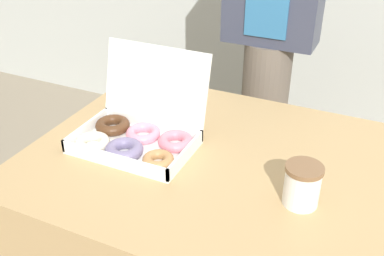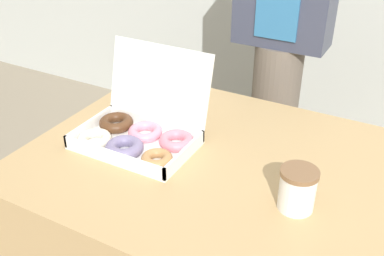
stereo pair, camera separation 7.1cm
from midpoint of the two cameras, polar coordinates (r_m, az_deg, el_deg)
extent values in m
cube|color=white|center=(1.35, -8.84, -2.43)|extent=(0.35, 0.23, 0.01)
cube|color=white|center=(1.43, -14.62, -0.09)|extent=(0.01, 0.23, 0.04)
cube|color=white|center=(1.27, -2.43, -3.37)|extent=(0.01, 0.23, 0.04)
cube|color=white|center=(1.27, -11.59, -4.01)|extent=(0.35, 0.01, 0.04)
cube|color=white|center=(1.42, -6.53, 0.47)|extent=(0.35, 0.01, 0.04)
cube|color=white|center=(1.39, -6.14, 5.73)|extent=(0.35, 0.06, 0.22)
torus|color=silver|center=(1.37, -13.99, -1.79)|extent=(0.14, 0.14, 0.03)
torus|color=#4C2D19|center=(1.44, -11.47, 0.30)|extent=(0.11, 0.11, 0.03)
torus|color=slate|center=(1.31, -10.16, -2.79)|extent=(0.14, 0.14, 0.04)
torus|color=pink|center=(1.38, -7.72, -0.74)|extent=(0.15, 0.15, 0.03)
torus|color=#B27F4C|center=(1.25, -5.95, -4.11)|extent=(0.12, 0.12, 0.03)
torus|color=pink|center=(1.33, -3.67, -1.75)|extent=(0.14, 0.14, 0.03)
cylinder|color=white|center=(1.13, 12.02, -7.38)|extent=(0.09, 0.09, 0.10)
cylinder|color=brown|center=(1.10, 12.32, -5.10)|extent=(0.09, 0.09, 0.01)
cylinder|color=#665B51|center=(2.04, 7.80, -0.92)|extent=(0.20, 0.20, 0.88)
camera|label=1|loc=(0.04, -91.61, -0.94)|focal=42.00mm
camera|label=2|loc=(0.04, 88.39, 0.94)|focal=42.00mm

